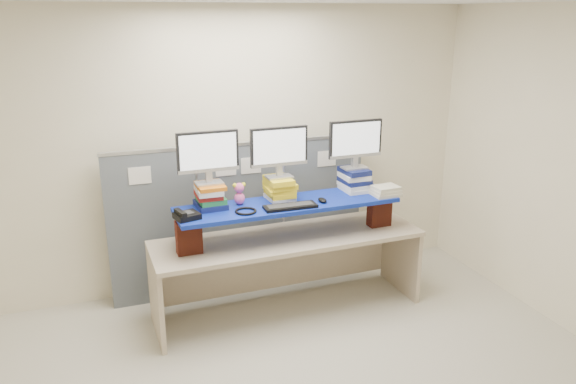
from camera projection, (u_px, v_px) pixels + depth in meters
name	position (u px, v px, depth m)	size (l,w,h in m)	color
room	(309.00, 215.00, 3.80)	(5.00, 4.00, 2.80)	#F8EDCC
cubicle_partition	(242.00, 217.00, 5.58)	(2.60, 0.06, 1.53)	#525960
desk	(288.00, 252.00, 5.18)	(2.50, 0.77, 0.76)	#BEAB91
brick_pier_left	(189.00, 237.00, 4.73)	(0.21, 0.12, 0.29)	maroon
brick_pier_right	(379.00, 211.00, 5.36)	(0.21, 0.12, 0.29)	maroon
blue_board	(288.00, 205.00, 5.04)	(2.02, 0.50, 0.04)	#0B3794
book_stack_left	(210.00, 196.00, 4.88)	(0.26, 0.31, 0.22)	#121B52
book_stack_center	(280.00, 188.00, 5.10)	(0.26, 0.31, 0.21)	silver
book_stack_right	(354.00, 179.00, 5.35)	(0.25, 0.31, 0.22)	silver
monitor_left	(208.00, 154.00, 4.76)	(0.53, 0.15, 0.46)	#AEAEB3
monitor_center	(279.00, 149.00, 4.98)	(0.53, 0.15, 0.46)	#AEAEB3
monitor_right	(355.00, 141.00, 5.24)	(0.53, 0.15, 0.46)	#AEAEB3
keyboard	(290.00, 206.00, 4.89)	(0.47, 0.17, 0.03)	black
mouse	(322.00, 200.00, 5.04)	(0.07, 0.12, 0.04)	black
desk_phone	(186.00, 215.00, 4.63)	(0.23, 0.21, 0.08)	black
headset	(246.00, 211.00, 4.79)	(0.19, 0.19, 0.02)	black
plush_toy	(239.00, 193.00, 4.96)	(0.12, 0.09, 0.20)	pink
binder_stack	(386.00, 191.00, 5.22)	(0.26, 0.21, 0.09)	beige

